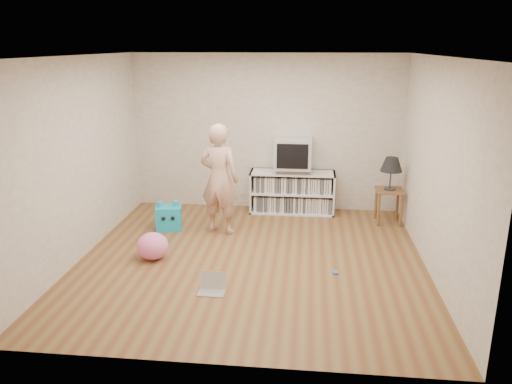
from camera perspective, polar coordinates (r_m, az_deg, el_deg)
The scene contains 13 objects.
ground at distance 6.64m, azimuth -0.57°, elevation -7.77°, with size 4.50×4.50×0.00m, color brown.
walls at distance 6.22m, azimuth -0.60°, elevation 3.21°, with size 4.52×4.52×2.60m.
ceiling at distance 6.05m, azimuth -0.64°, elevation 15.28°, with size 4.50×4.50×0.01m, color white.
media_unit at distance 8.39m, azimuth 4.16°, elevation 0.02°, with size 1.40×0.45×0.70m.
dvd_deck at distance 8.28m, azimuth 4.21°, elevation 2.55°, with size 0.45×0.35×0.07m, color gray.
crt_tv at distance 8.21m, azimuth 4.25°, elevation 4.47°, with size 0.60×0.53×0.50m.
side_table at distance 8.10m, azimuth 14.94°, elevation -0.63°, with size 0.42×0.42×0.55m.
table_lamp at distance 7.97m, azimuth 15.22°, elevation 2.98°, with size 0.34×0.34×0.52m.
person at distance 7.35m, azimuth -4.21°, elevation 1.48°, with size 0.60×0.40×1.66m, color #D9A894.
laptop at distance 5.86m, azimuth -4.99°, elevation -10.69°, with size 0.31×0.25×0.21m.
playing_cards at distance 6.35m, azimuth 9.03°, elevation -9.07°, with size 0.07×0.09×0.02m, color #3E61A6.
plush_blue at distance 7.76m, azimuth -9.95°, elevation -2.86°, with size 0.44×0.39×0.44m.
plush_pink at distance 6.75m, azimuth -11.74°, elevation -6.06°, with size 0.42×0.42×0.36m, color pink.
Camera 1 is at (0.71, -6.00, 2.75)m, focal length 35.00 mm.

